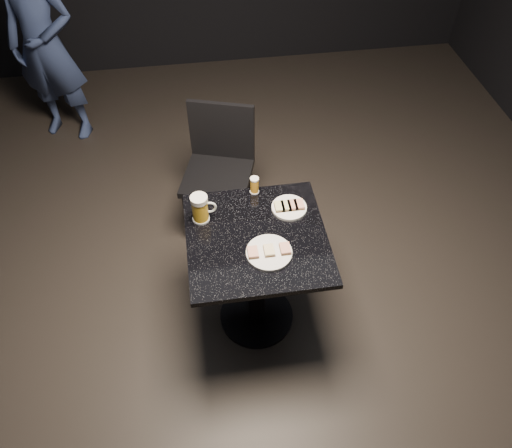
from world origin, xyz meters
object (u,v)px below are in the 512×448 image
object	(u,v)px
plate_large	(269,253)
beer_tumbler	(254,185)
patron	(44,45)
table	(257,266)
chair	(219,164)
plate_small	(289,208)
beer_mug	(200,208)

from	to	relation	value
plate_large	beer_tumbler	distance (m)	0.43
patron	table	xyz separation A→B (m)	(1.28, -2.06, -0.27)
patron	table	world-z (taller)	patron
table	chair	world-z (taller)	chair
plate_small	beer_mug	world-z (taller)	beer_mug
plate_small	beer_mug	xyz separation A→B (m)	(-0.46, -0.01, 0.07)
plate_large	plate_small	world-z (taller)	same
plate_large	plate_small	xyz separation A→B (m)	(0.15, 0.28, 0.00)
beer_mug	beer_tumbler	xyz separation A→B (m)	(0.30, 0.16, -0.03)
plate_small	chair	world-z (taller)	chair
patron	table	size ratio (longest dim) A/B	2.07
plate_large	plate_small	bearing A→B (deg)	61.37
table	beer_tumbler	size ratio (longest dim) A/B	7.65
plate_small	chair	bearing A→B (deg)	114.15
beer_tumbler	chair	size ratio (longest dim) A/B	0.11
table	chair	bearing A→B (deg)	97.63
chair	patron	bearing A→B (deg)	134.24
patron	beer_tumbler	size ratio (longest dim) A/B	15.87
plate_small	table	xyz separation A→B (m)	(-0.20, -0.16, -0.25)
beer_mug	beer_tumbler	size ratio (longest dim) A/B	1.61
chair	plate_small	bearing A→B (deg)	-65.85
plate_small	chair	size ratio (longest dim) A/B	0.21
plate_small	patron	distance (m)	2.41
plate_small	beer_tumbler	xyz separation A→B (m)	(-0.16, 0.15, 0.04)
table	patron	bearing A→B (deg)	121.94
plate_small	beer_mug	bearing A→B (deg)	-179.23
plate_large	plate_small	size ratio (longest dim) A/B	1.22
table	beer_tumbler	distance (m)	0.43
patron	beer_tumbler	world-z (taller)	patron
plate_large	patron	bearing A→B (deg)	121.38
patron	beer_mug	distance (m)	2.16
table	beer_tumbler	bearing A→B (deg)	83.53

